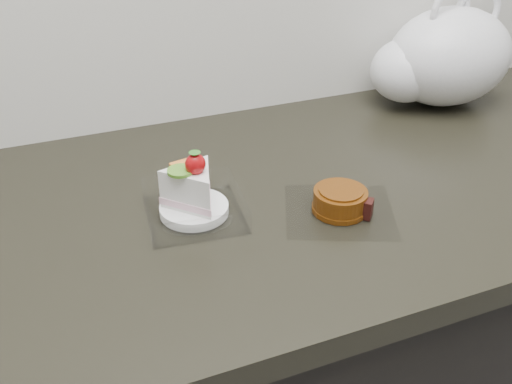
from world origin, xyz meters
name	(u,v)px	position (x,y,z in m)	size (l,w,h in m)	color
cake_tray	(193,199)	(-0.08, 1.66, 0.93)	(0.15, 0.15, 0.11)	white
mooncake_wrap	(341,203)	(0.13, 1.59, 0.92)	(0.21, 0.20, 0.04)	white
plastic_bag	(441,58)	(0.51, 1.89, 1.00)	(0.30, 0.21, 0.24)	white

